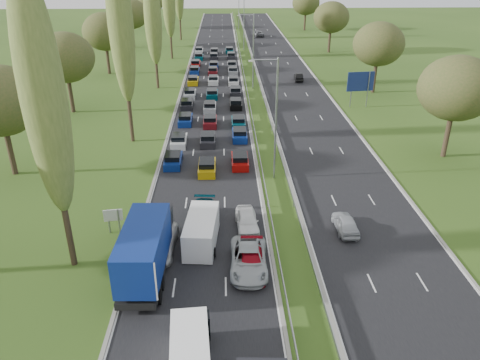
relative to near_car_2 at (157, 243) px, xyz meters
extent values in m
plane|color=#2D4A17|center=(10.10, 49.70, -0.81)|extent=(260.00, 260.00, 0.00)
cube|color=black|center=(3.35, 52.20, -0.81)|extent=(10.50, 215.00, 0.04)
cube|color=black|center=(16.85, 52.20, -0.81)|extent=(10.50, 215.00, 0.04)
cube|color=gray|center=(8.95, 52.20, -0.26)|extent=(0.06, 215.00, 0.32)
cube|color=gray|center=(11.25, 52.20, -0.26)|extent=(0.06, 215.00, 0.32)
cylinder|color=gray|center=(10.10, 12.70, 5.19)|extent=(0.18, 0.18, 12.00)
cylinder|color=gray|center=(10.10, 47.70, 5.19)|extent=(0.18, 0.18, 12.00)
cylinder|color=gray|center=(10.10, 82.70, 5.19)|extent=(0.18, 0.18, 12.00)
cylinder|color=gray|center=(10.10, 117.70, 5.19)|extent=(0.18, 0.18, 12.00)
cylinder|color=#2D2116|center=(-5.90, -1.30, 2.79)|extent=(0.44, 0.44, 7.20)
ellipsoid|color=#55682C|center=(-5.90, -1.30, 11.59)|extent=(2.80, 2.80, 16.00)
cylinder|color=#2D2116|center=(-5.90, 23.70, 3.15)|extent=(0.44, 0.44, 7.92)
ellipsoid|color=#55682C|center=(-5.90, 23.70, 12.83)|extent=(2.80, 2.80, 17.60)
cylinder|color=#2D2116|center=(-5.90, 48.70, 2.43)|extent=(0.44, 0.44, 6.48)
ellipsoid|color=#55682C|center=(-5.90, 48.70, 10.35)|extent=(2.80, 2.80, 14.40)
cylinder|color=#2D2116|center=(-5.90, 73.70, 2.79)|extent=(0.44, 0.44, 7.20)
cylinder|color=#2D2116|center=(-5.90, 98.70, 3.15)|extent=(0.44, 0.44, 7.92)
cylinder|color=#2D2116|center=(-16.40, 14.70, 1.61)|extent=(0.56, 0.56, 4.84)
cylinder|color=#2D2116|center=(-16.40, 35.70, 1.61)|extent=(0.56, 0.56, 4.84)
ellipsoid|color=#38471E|center=(-16.40, 35.70, 6.89)|extent=(8.00, 8.00, 6.80)
cylinder|color=#2D2116|center=(-16.40, 59.70, 1.61)|extent=(0.56, 0.56, 4.84)
ellipsoid|color=#38471E|center=(-16.40, 59.70, 6.89)|extent=(8.00, 8.00, 6.80)
cylinder|color=#2D2116|center=(-16.40, 87.70, 1.61)|extent=(0.56, 0.56, 4.84)
ellipsoid|color=#38471E|center=(-16.40, 87.70, 6.89)|extent=(8.00, 8.00, 6.80)
cylinder|color=#2D2116|center=(-16.40, 119.70, 1.61)|extent=(0.56, 0.56, 4.84)
ellipsoid|color=#38471E|center=(-16.40, 119.70, 6.89)|extent=(8.00, 8.00, 6.80)
cylinder|color=#2D2116|center=(29.60, 17.70, 1.61)|extent=(0.56, 0.56, 4.84)
ellipsoid|color=#38471E|center=(29.60, 17.70, 6.89)|extent=(8.00, 8.00, 6.80)
cylinder|color=#2D2116|center=(29.60, 44.70, 1.61)|extent=(0.56, 0.56, 4.84)
ellipsoid|color=#38471E|center=(29.60, 44.70, 6.89)|extent=(8.00, 8.00, 6.80)
cylinder|color=#2D2116|center=(29.60, 79.70, 1.61)|extent=(0.56, 0.56, 4.84)
ellipsoid|color=#38471E|center=(29.60, 79.70, 6.89)|extent=(8.00, 8.00, 6.80)
cylinder|color=#2D2116|center=(29.60, 114.70, 1.61)|extent=(0.56, 0.56, 4.84)
ellipsoid|color=#38471E|center=(29.60, 114.70, 6.89)|extent=(8.00, 8.00, 6.80)
cube|color=navy|center=(-0.33, 16.33, -0.37)|extent=(1.75, 4.00, 0.80)
cube|color=silver|center=(-0.19, 22.15, -0.37)|extent=(1.75, 4.00, 0.80)
cube|color=navy|center=(0.02, 29.97, -0.37)|extent=(1.75, 4.00, 0.80)
cube|color=black|center=(-0.21, 36.94, -0.37)|extent=(1.75, 4.00, 0.80)
cube|color=#B2B7BC|center=(-0.14, 42.80, -0.37)|extent=(1.75, 4.00, 0.80)
cube|color=#BF990C|center=(-0.11, 51.30, -0.37)|extent=(1.75, 4.00, 0.80)
cube|color=navy|center=(-0.23, 59.16, -0.37)|extent=(1.75, 4.00, 0.80)
cube|color=#A50C0A|center=(-0.34, 65.21, -0.37)|extent=(1.75, 4.00, 0.80)
cube|color=#053F4C|center=(0.00, 72.47, -0.37)|extent=(1.75, 4.00, 0.80)
cube|color=silver|center=(-0.29, 79.59, -0.37)|extent=(1.75, 4.00, 0.80)
cube|color=#BF990C|center=(3.33, 14.40, -0.37)|extent=(1.75, 4.00, 0.80)
cube|color=black|center=(3.21, 22.40, -0.37)|extent=(1.75, 4.00, 0.80)
cube|color=#590F14|center=(3.33, 29.08, -0.37)|extent=(1.75, 4.00, 0.80)
cube|color=#B2B7BC|center=(3.15, 35.46, -0.37)|extent=(1.75, 4.00, 0.80)
cube|color=#053F4C|center=(3.36, 42.48, -0.37)|extent=(1.75, 4.00, 0.80)
cube|color=silver|center=(3.40, 51.51, -0.37)|extent=(1.75, 4.00, 0.80)
cube|color=#590F14|center=(3.20, 58.57, -0.37)|extent=(1.75, 4.00, 0.80)
cube|color=navy|center=(3.32, 63.54, -0.37)|extent=(1.75, 4.00, 0.80)
cube|color=black|center=(3.18, 72.48, -0.37)|extent=(1.75, 4.00, 0.80)
cube|color=black|center=(3.22, 78.08, -0.37)|extent=(1.75, 4.00, 0.80)
cube|color=#A50C0A|center=(6.78, 15.97, -0.37)|extent=(1.75, 4.00, 0.80)
cube|color=navy|center=(7.02, 23.89, -0.37)|extent=(1.75, 4.00, 0.80)
cube|color=#053F4C|center=(7.03, 28.61, -0.37)|extent=(1.75, 4.00, 0.80)
cube|color=black|center=(6.93, 36.99, -0.37)|extent=(1.75, 4.00, 0.80)
cube|color=black|center=(7.05, 43.84, -0.37)|extent=(1.75, 4.00, 0.80)
cube|color=silver|center=(6.88, 50.64, -0.37)|extent=(1.75, 4.00, 0.80)
cube|color=slate|center=(6.97, 58.51, -0.37)|extent=(1.75, 4.00, 0.80)
cube|color=slate|center=(6.88, 63.87, -0.37)|extent=(1.75, 4.00, 0.80)
cube|color=black|center=(6.94, 73.12, -0.37)|extent=(1.75, 4.00, 0.80)
cube|color=#053F4C|center=(6.66, 79.45, -0.37)|extent=(1.75, 4.00, 0.80)
imported|color=silver|center=(0.00, 0.00, 0.00)|extent=(2.86, 5.77, 1.57)
imported|color=#053C4C|center=(3.16, 3.82, -0.02)|extent=(2.60, 5.46, 1.54)
imported|color=#A5ABAE|center=(6.75, -2.33, 0.00)|extent=(2.81, 5.74, 1.57)
imported|color=maroon|center=(6.97, -2.47, -0.09)|extent=(2.20, 4.90, 1.39)
imported|color=white|center=(6.90, 3.14, -0.05)|extent=(2.00, 4.42, 1.47)
imported|color=#A1A4AA|center=(14.88, 2.51, -0.11)|extent=(1.66, 4.01, 1.36)
imported|color=black|center=(18.57, 52.89, -0.14)|extent=(1.56, 4.00, 1.30)
imported|color=slate|center=(15.10, 103.70, -0.05)|extent=(2.74, 5.45, 1.48)
cube|color=black|center=(-0.35, -2.20, -0.09)|extent=(2.57, 9.64, 0.50)
cube|color=navy|center=(-0.35, -3.38, 1.85)|extent=(2.68, 7.28, 2.87)
cube|color=silver|center=(-0.35, -6.99, 1.85)|extent=(2.61, 0.06, 2.77)
cube|color=black|center=(-0.35, 1.44, 0.76)|extent=(2.61, 2.36, 2.20)
cylinder|color=black|center=(-0.35, 1.42, -0.29)|extent=(2.25, 1.00, 1.00)
cylinder|color=black|center=(-0.35, -5.82, -0.29)|extent=(2.25, 1.00, 1.00)
cube|color=white|center=(3.16, -11.31, 0.29)|extent=(2.04, 5.11, 2.04)
cube|color=black|center=(3.16, -9.06, 0.18)|extent=(1.99, 0.82, 1.63)
cylinder|color=black|center=(2.29, -9.67, -0.44)|extent=(0.26, 0.69, 0.69)
cube|color=white|center=(3.29, 0.99, 0.39)|extent=(2.23, 5.59, 2.23)
cube|color=black|center=(3.29, 3.45, 0.27)|extent=(2.18, 0.89, 1.79)
cylinder|color=black|center=(2.34, 2.78, -0.41)|extent=(0.28, 0.76, 0.76)
cylinder|color=black|center=(4.24, -0.79, -0.41)|extent=(0.28, 0.76, 0.76)
cylinder|color=gray|center=(-4.20, 2.91, 0.24)|extent=(0.16, 0.16, 2.10)
cylinder|color=gray|center=(-3.40, 2.91, 0.24)|extent=(0.16, 0.16, 2.10)
cube|color=silver|center=(-3.80, 2.91, 0.79)|extent=(1.50, 0.29, 1.00)
cylinder|color=gray|center=(23.80, 36.61, 1.79)|extent=(0.16, 0.16, 5.20)
cylinder|color=gray|center=(26.20, 36.61, 1.79)|extent=(0.16, 0.16, 5.20)
cube|color=navy|center=(25.00, 36.61, 2.99)|extent=(3.98, 0.59, 2.80)
camera|label=1|loc=(5.15, -29.72, 19.48)|focal=35.00mm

